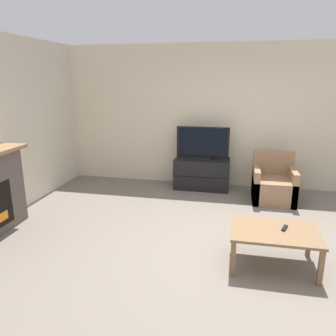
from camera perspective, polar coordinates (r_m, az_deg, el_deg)
The scene contains 7 objects.
ground_plane at distance 4.25m, azimuth 10.66°, elevation -13.87°, with size 24.00×24.00×0.00m, color slate.
wall_back at distance 6.42m, azimuth 11.88°, elevation 8.68°, with size 12.00×0.06×2.70m.
tv_stand at distance 6.33m, azimuth 5.92°, elevation -0.96°, with size 1.03×0.52×0.58m.
tv at distance 6.20m, azimuth 6.06°, elevation 4.16°, with size 0.98×0.18×0.61m.
armchair at distance 5.97m, azimuth 17.87°, elevation -2.82°, with size 0.70×0.76×0.81m.
coffee_table at distance 3.89m, azimuth 18.05°, elevation -10.95°, with size 0.96×0.67×0.43m.
remote at distance 3.93m, azimuth 19.67°, elevation -9.81°, with size 0.09×0.15×0.02m.
Camera 1 is at (-0.00, -3.72, 2.05)m, focal length 35.00 mm.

